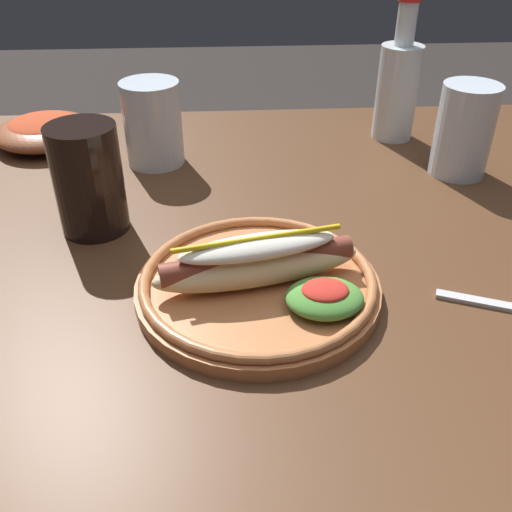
# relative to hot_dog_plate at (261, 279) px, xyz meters

# --- Properties ---
(dining_table) EXTENTS (1.40, 0.92, 0.74)m
(dining_table) POSITION_rel_hot_dog_plate_xyz_m (0.07, 0.13, -0.11)
(dining_table) COLOR #51331E
(dining_table) RESTS_ON ground_plane
(hot_dog_plate) EXTENTS (0.27, 0.27, 0.08)m
(hot_dog_plate) POSITION_rel_hot_dog_plate_xyz_m (0.00, 0.00, 0.00)
(hot_dog_plate) COLOR #B77042
(hot_dog_plate) RESTS_ON dining_table
(fork) EXTENTS (0.12, 0.06, 0.00)m
(fork) POSITION_rel_hot_dog_plate_xyz_m (0.26, -0.04, -0.02)
(fork) COLOR silver
(fork) RESTS_ON dining_table
(soda_cup) EXTENTS (0.09, 0.09, 0.14)m
(soda_cup) POSITION_rel_hot_dog_plate_xyz_m (-0.21, 0.16, 0.05)
(soda_cup) COLOR black
(soda_cup) RESTS_ON dining_table
(water_cup) EXTENTS (0.08, 0.08, 0.14)m
(water_cup) POSITION_rel_hot_dog_plate_xyz_m (0.32, 0.29, 0.05)
(water_cup) COLOR silver
(water_cup) RESTS_ON dining_table
(extra_cup) EXTENTS (0.09, 0.09, 0.13)m
(extra_cup) POSITION_rel_hot_dog_plate_xyz_m (-0.14, 0.36, 0.04)
(extra_cup) COLOR silver
(extra_cup) RESTS_ON dining_table
(glass_bottle) EXTENTS (0.07, 0.07, 0.23)m
(glass_bottle) POSITION_rel_hot_dog_plate_xyz_m (0.26, 0.44, 0.07)
(glass_bottle) COLOR silver
(glass_bottle) RESTS_ON dining_table
(side_bowl) EXTENTS (0.17, 0.17, 0.05)m
(side_bowl) POSITION_rel_hot_dog_plate_xyz_m (-0.34, 0.45, 0.00)
(side_bowl) COLOR brown
(side_bowl) RESTS_ON dining_table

